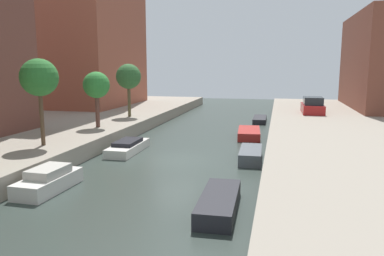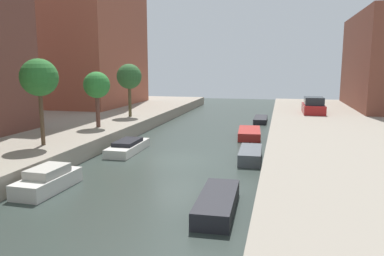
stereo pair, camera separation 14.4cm
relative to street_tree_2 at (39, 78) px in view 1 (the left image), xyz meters
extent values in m
plane|color=#2D3833|center=(7.09, 2.19, -4.71)|extent=(84.00, 84.00, 0.00)
cylinder|color=brown|center=(0.00, 0.00, -2.19)|extent=(0.22, 0.22, 3.03)
sphere|color=#2A6A2B|center=(0.00, 0.00, 0.04)|extent=(2.04, 2.04, 2.04)
cylinder|color=brown|center=(0.00, 6.47, -2.52)|extent=(0.30, 0.30, 2.37)
sphere|color=#2E7D33|center=(0.00, 6.47, -0.68)|extent=(1.88, 1.88, 1.88)
cylinder|color=brown|center=(0.00, 12.36, -2.34)|extent=(0.27, 0.27, 2.73)
sphere|color=#306230|center=(0.00, 12.36, -0.23)|extent=(2.15, 2.15, 2.15)
cube|color=maroon|center=(15.77, 18.51, -3.29)|extent=(1.94, 4.13, 0.83)
cube|color=#1E2328|center=(15.77, 18.20, -2.52)|extent=(1.69, 2.28, 0.71)
cube|color=beige|center=(3.07, -4.16, -4.38)|extent=(1.47, 3.37, 0.66)
cube|color=#B2ADA3|center=(3.07, -4.12, -3.86)|extent=(1.22, 1.86, 0.38)
cube|color=beige|center=(3.55, 3.50, -4.44)|extent=(1.51, 4.25, 0.53)
cube|color=black|center=(3.55, 3.47, -4.05)|extent=(1.26, 2.34, 0.24)
cube|color=#232328|center=(10.64, -4.77, -4.39)|extent=(1.44, 4.05, 0.63)
cube|color=#4C5156|center=(11.22, 3.11, -4.37)|extent=(1.33, 3.42, 0.67)
cube|color=maroon|center=(10.56, 10.25, -4.40)|extent=(1.91, 4.15, 0.61)
cube|color=#232328|center=(10.94, 18.52, -4.47)|extent=(1.25, 4.10, 0.47)
camera|label=1|loc=(12.67, -17.91, 0.63)|focal=34.90mm
camera|label=2|loc=(12.81, -17.88, 0.63)|focal=34.90mm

